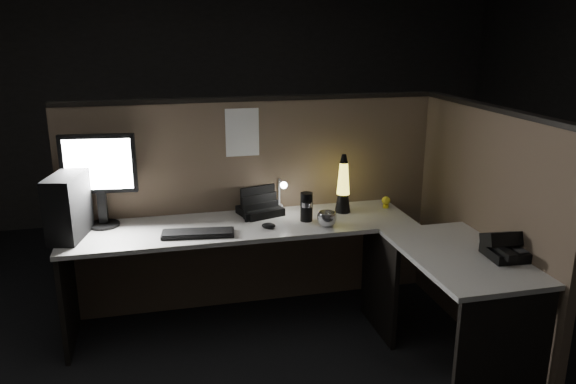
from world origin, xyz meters
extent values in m
plane|color=black|center=(0.00, 0.00, 0.00)|extent=(6.00, 6.00, 0.00)
plane|color=#282623|center=(0.00, 3.00, 1.35)|extent=(6.00, 0.00, 6.00)
cube|color=brown|center=(0.00, 0.93, 0.75)|extent=(2.66, 0.06, 1.50)
cube|color=brown|center=(1.33, 0.10, 0.75)|extent=(0.06, 1.66, 1.50)
cube|color=#B9B5AE|center=(-0.15, 0.60, 0.71)|extent=(2.30, 0.60, 0.03)
cube|color=#B9B5AE|center=(1.00, -0.20, 0.71)|extent=(0.60, 1.00, 0.03)
cube|color=black|center=(-1.28, 0.60, 0.35)|extent=(0.03, 0.55, 0.70)
cube|color=black|center=(1.00, -0.68, 0.35)|extent=(0.55, 0.03, 0.70)
cube|color=black|center=(0.72, 0.30, 0.35)|extent=(0.03, 0.55, 0.70)
cube|color=black|center=(-1.22, 0.61, 0.93)|extent=(0.25, 0.41, 0.40)
cylinder|color=black|center=(-1.04, 0.77, 0.74)|extent=(0.20, 0.20, 0.02)
cube|color=black|center=(-1.04, 0.79, 0.86)|extent=(0.06, 0.05, 0.23)
cube|color=black|center=(-1.04, 0.79, 1.15)|extent=(0.47, 0.09, 0.38)
cube|color=white|center=(-1.04, 0.77, 1.15)|extent=(0.41, 0.05, 0.33)
cube|color=black|center=(-0.45, 0.46, 0.74)|extent=(0.47, 0.21, 0.02)
ellipsoid|color=black|center=(0.01, 0.48, 0.75)|extent=(0.11, 0.09, 0.04)
cube|color=white|center=(0.16, 0.85, 0.75)|extent=(0.04, 0.05, 0.03)
cylinder|color=white|center=(0.16, 0.85, 0.86)|extent=(0.01, 0.01, 0.19)
cylinder|color=white|center=(0.16, 0.79, 0.95)|extent=(0.01, 0.13, 0.01)
sphere|color=white|center=(0.16, 0.71, 0.95)|extent=(0.05, 0.05, 0.05)
cube|color=black|center=(0.01, 0.77, 0.76)|extent=(0.33, 0.31, 0.05)
cube|color=black|center=(0.01, 0.73, 0.80)|extent=(0.26, 0.10, 0.10)
cube|color=black|center=(0.01, 0.85, 0.84)|extent=(0.26, 0.10, 0.18)
cone|color=black|center=(0.59, 0.69, 0.80)|extent=(0.11, 0.11, 0.13)
cone|color=yellow|center=(0.59, 0.69, 0.97)|extent=(0.09, 0.09, 0.22)
sphere|color=brown|center=(0.59, 0.69, 0.90)|extent=(0.04, 0.04, 0.04)
sphere|color=brown|center=(0.59, 0.69, 0.98)|extent=(0.03, 0.03, 0.03)
cone|color=black|center=(0.59, 0.69, 1.11)|extent=(0.06, 0.06, 0.06)
cylinder|color=black|center=(0.29, 0.56, 0.83)|extent=(0.09, 0.09, 0.20)
imported|color=#BCBCC3|center=(0.39, 0.43, 0.78)|extent=(0.13, 0.13, 0.10)
sphere|color=yellow|center=(0.92, 0.71, 0.78)|extent=(0.06, 0.06, 0.06)
cube|color=white|center=(-0.09, 0.90, 1.29)|extent=(0.23, 0.00, 0.33)
cube|color=black|center=(1.24, -0.31, 0.76)|extent=(0.27, 0.24, 0.06)
cube|color=black|center=(1.24, -0.27, 0.83)|extent=(0.27, 0.17, 0.12)
cube|color=black|center=(1.16, -0.37, 0.79)|extent=(0.07, 0.19, 0.04)
cube|color=#3F3F42|center=(1.30, -0.35, 0.79)|extent=(0.12, 0.12, 0.00)
camera|label=1|loc=(-0.67, -2.89, 1.98)|focal=35.00mm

